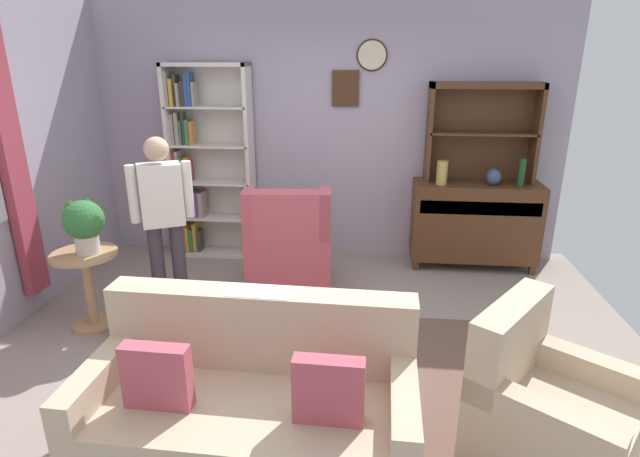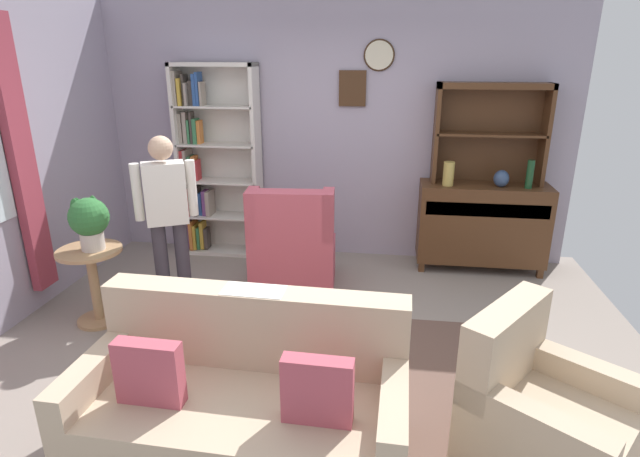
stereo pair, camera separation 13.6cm
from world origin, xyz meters
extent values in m
cube|color=gray|center=(0.00, 0.00, -0.01)|extent=(5.40, 4.60, 0.02)
cube|color=#A399AD|center=(0.00, 2.13, 1.40)|extent=(5.00, 0.06, 2.80)
cylinder|color=beige|center=(0.44, 2.08, 2.17)|extent=(0.28, 0.03, 0.28)
torus|color=#382314|center=(0.44, 2.08, 2.17)|extent=(0.31, 0.02, 0.31)
cube|color=#422816|center=(0.18, 2.08, 1.84)|extent=(0.28, 0.03, 0.36)
cube|color=#9E3847|center=(-2.44, 0.44, 1.35)|extent=(0.08, 0.24, 2.30)
cube|color=brown|center=(0.20, -0.30, 0.00)|extent=(2.87, 1.85, 0.01)
cube|color=silver|center=(-1.69, 1.93, 1.05)|extent=(0.04, 0.30, 2.10)
cube|color=silver|center=(-0.83, 1.93, 1.05)|extent=(0.04, 0.30, 2.10)
cube|color=silver|center=(-1.26, 1.93, 2.08)|extent=(0.90, 0.30, 0.04)
cube|color=silver|center=(-1.26, 1.93, 0.02)|extent=(0.90, 0.30, 0.04)
cube|color=silver|center=(-1.26, 2.07, 1.05)|extent=(0.90, 0.01, 2.10)
cube|color=silver|center=(-1.26, 1.93, 0.44)|extent=(0.86, 0.30, 0.02)
cube|color=#723F7F|center=(-1.65, 1.91, 0.21)|extent=(0.03, 0.13, 0.31)
cube|color=#CC7233|center=(-1.61, 1.91, 0.21)|extent=(0.04, 0.22, 0.32)
cube|color=gold|center=(-1.57, 1.91, 0.19)|extent=(0.03, 0.20, 0.28)
cube|color=#337247|center=(-1.54, 1.91, 0.18)|extent=(0.03, 0.16, 0.25)
cube|color=gold|center=(-1.50, 1.91, 0.21)|extent=(0.04, 0.14, 0.32)
cube|color=#3F3833|center=(-1.45, 1.91, 0.17)|extent=(0.04, 0.12, 0.24)
cube|color=silver|center=(-1.26, 1.93, 0.85)|extent=(0.86, 0.30, 0.02)
cube|color=#3F3833|center=(-1.65, 1.91, 0.62)|extent=(0.03, 0.13, 0.32)
cube|color=#B22D33|center=(-1.61, 1.91, 0.61)|extent=(0.03, 0.21, 0.31)
cube|color=#3F3833|center=(-1.58, 1.91, 0.59)|extent=(0.03, 0.13, 0.27)
cube|color=#3F3833|center=(-1.53, 1.91, 0.62)|extent=(0.04, 0.19, 0.33)
cube|color=#284C8C|center=(-1.49, 1.91, 0.58)|extent=(0.04, 0.11, 0.26)
cube|color=#723F7F|center=(-1.44, 1.91, 0.60)|extent=(0.04, 0.13, 0.28)
cube|color=gray|center=(-1.39, 1.91, 0.60)|extent=(0.04, 0.21, 0.28)
cube|color=silver|center=(-1.26, 1.93, 1.25)|extent=(0.86, 0.30, 0.02)
cube|color=#B22D33|center=(-1.65, 1.91, 1.02)|extent=(0.04, 0.18, 0.33)
cube|color=gray|center=(-1.61, 1.91, 1.03)|extent=(0.03, 0.23, 0.34)
cube|color=#337247|center=(-1.57, 1.91, 0.99)|extent=(0.02, 0.18, 0.27)
cube|color=#CC7233|center=(-1.53, 1.91, 0.99)|extent=(0.04, 0.13, 0.27)
cube|color=#B22D33|center=(-1.49, 1.91, 0.97)|extent=(0.02, 0.13, 0.22)
cube|color=silver|center=(-1.26, 1.93, 1.66)|extent=(0.86, 0.30, 0.02)
cube|color=gray|center=(-1.65, 1.91, 1.42)|extent=(0.04, 0.11, 0.32)
cube|color=gray|center=(-1.60, 1.91, 1.43)|extent=(0.04, 0.11, 0.34)
cube|color=#337247|center=(-1.56, 1.91, 1.39)|extent=(0.02, 0.11, 0.25)
cube|color=#3F3833|center=(-1.52, 1.91, 1.43)|extent=(0.02, 0.12, 0.34)
cube|color=#337247|center=(-1.48, 1.91, 1.39)|extent=(0.04, 0.14, 0.27)
cube|color=#CC7233|center=(-1.44, 1.91, 1.39)|extent=(0.04, 0.11, 0.25)
cube|color=gray|center=(-1.65, 1.91, 1.84)|extent=(0.03, 0.20, 0.35)
cube|color=gold|center=(-1.60, 1.91, 1.80)|extent=(0.04, 0.21, 0.28)
cube|color=#3F3833|center=(-1.57, 1.91, 1.82)|extent=(0.03, 0.14, 0.32)
cube|color=gray|center=(-1.53, 1.91, 1.78)|extent=(0.02, 0.22, 0.23)
cube|color=#3F3833|center=(-1.50, 1.91, 1.79)|extent=(0.04, 0.12, 0.25)
cube|color=#284C8C|center=(-1.45, 1.91, 1.83)|extent=(0.03, 0.16, 0.32)
cube|color=#284C8C|center=(-1.41, 1.91, 1.84)|extent=(0.03, 0.16, 0.34)
cube|color=gray|center=(-1.38, 1.91, 1.79)|extent=(0.02, 0.15, 0.24)
cube|color=#4C2D19|center=(1.58, 1.86, 0.51)|extent=(1.30, 0.45, 0.82)
cube|color=#4C2D19|center=(0.98, 1.69, 0.05)|extent=(0.06, 0.06, 0.10)
cube|color=#4C2D19|center=(2.18, 1.69, 0.05)|extent=(0.06, 0.06, 0.10)
cube|color=#4C2D19|center=(0.98, 2.04, 0.05)|extent=(0.06, 0.06, 0.10)
cube|color=#4C2D19|center=(2.18, 2.04, 0.05)|extent=(0.06, 0.06, 0.10)
cube|color=#3D2414|center=(1.58, 1.64, 0.71)|extent=(1.20, 0.01, 0.14)
cube|color=#4C2D19|center=(1.05, 1.94, 1.42)|extent=(0.04, 0.26, 1.00)
cube|color=#4C2D19|center=(2.11, 1.94, 1.42)|extent=(0.04, 0.26, 1.00)
cube|color=#4C2D19|center=(1.58, 1.94, 1.89)|extent=(1.10, 0.26, 0.06)
cube|color=#4C2D19|center=(1.58, 1.94, 1.42)|extent=(1.06, 0.26, 0.02)
cube|color=#4C2D19|center=(1.58, 2.06, 1.42)|extent=(1.10, 0.01, 1.00)
cylinder|color=tan|center=(1.19, 1.78, 1.04)|extent=(0.11, 0.11, 0.24)
ellipsoid|color=#33476B|center=(1.71, 1.79, 1.01)|extent=(0.15, 0.15, 0.17)
cylinder|color=#194223|center=(1.97, 1.77, 1.06)|extent=(0.07, 0.07, 0.28)
cube|color=#C6AD8E|center=(-0.16, -1.11, 0.21)|extent=(1.82, 0.90, 0.42)
cube|color=#C6AD8E|center=(-0.15, -0.78, 0.66)|extent=(1.81, 0.25, 0.48)
cube|color=#C6AD8E|center=(-0.99, -1.08, 0.30)|extent=(0.17, 0.85, 0.60)
cube|color=#C6AD8E|center=(0.67, -1.13, 0.30)|extent=(0.17, 0.85, 0.60)
cube|color=#B74C5B|center=(-0.61, -1.21, 0.60)|extent=(0.36, 0.11, 0.36)
cube|color=#B74C5B|center=(0.29, -1.24, 0.60)|extent=(0.36, 0.11, 0.36)
cube|color=white|center=(-0.15, -0.78, 0.90)|extent=(0.37, 0.19, 0.00)
cube|color=#C6AD8E|center=(1.52, -0.92, 0.20)|extent=(1.07, 1.07, 0.40)
cube|color=#C6AD8E|center=(1.28, -0.74, 0.64)|extent=(0.59, 0.71, 0.48)
cube|color=#C6AD8E|center=(1.34, -1.16, 0.28)|extent=(0.71, 0.58, 0.55)
cube|color=#C6AD8E|center=(1.71, -0.67, 0.28)|extent=(0.71, 0.58, 0.55)
cube|color=#B74C5B|center=(-0.28, 1.15, 0.21)|extent=(0.84, 0.86, 0.42)
cube|color=#B74C5B|center=(-0.26, 0.85, 0.74)|extent=(0.79, 0.26, 0.63)
cube|color=#B74C5B|center=(0.08, 0.92, 0.83)|extent=(0.12, 0.29, 0.44)
cube|color=#B74C5B|center=(-0.60, 0.87, 0.83)|extent=(0.12, 0.29, 0.44)
cylinder|color=#A87F56|center=(-1.82, 0.23, 0.65)|extent=(0.52, 0.52, 0.03)
cylinder|color=#A87F56|center=(-1.82, 0.23, 0.32)|extent=(0.08, 0.08, 0.64)
cylinder|color=#A87F56|center=(-1.82, 0.23, 0.01)|extent=(0.36, 0.36, 0.03)
cylinder|color=beige|center=(-1.78, 0.24, 0.74)|extent=(0.18, 0.18, 0.15)
sphere|color=#2D6B33|center=(-1.78, 0.24, 0.94)|extent=(0.31, 0.31, 0.31)
ellipsoid|color=#2D6B33|center=(-1.80, 0.35, 0.98)|extent=(0.09, 0.06, 0.22)
ellipsoid|color=#2D6B33|center=(-1.89, 0.28, 0.98)|extent=(0.09, 0.06, 0.22)
ellipsoid|color=#2D6B33|center=(-1.90, 0.25, 0.98)|extent=(0.09, 0.06, 0.22)
cylinder|color=#AD6B4C|center=(-1.47, 0.08, 0.06)|extent=(0.14, 0.14, 0.11)
sphere|color=#2D6B33|center=(-1.47, 0.08, 0.21)|extent=(0.24, 0.24, 0.24)
ellipsoid|color=#2D6B33|center=(-1.50, 0.00, 0.24)|extent=(0.07, 0.04, 0.17)
ellipsoid|color=#2D6B33|center=(-1.38, 0.09, 0.24)|extent=(0.07, 0.04, 0.17)
ellipsoid|color=#2D6B33|center=(-1.43, 0.00, 0.24)|extent=(0.07, 0.04, 0.17)
ellipsoid|color=#2D6B33|center=(-1.41, 0.14, 0.24)|extent=(0.07, 0.04, 0.17)
cylinder|color=#38333D|center=(-1.34, 0.51, 0.41)|extent=(0.16, 0.16, 0.82)
cylinder|color=#38333D|center=(-1.18, 0.59, 0.41)|extent=(0.16, 0.16, 0.82)
cube|color=silver|center=(-1.26, 0.55, 1.08)|extent=(0.39, 0.33, 0.52)
sphere|color=tan|center=(-1.26, 0.55, 1.46)|extent=(0.27, 0.27, 0.20)
cylinder|color=silver|center=(-1.46, 0.45, 1.11)|extent=(0.11, 0.11, 0.48)
cylinder|color=silver|center=(-1.06, 0.65, 1.11)|extent=(0.11, 0.11, 0.48)
camera|label=1|loc=(0.45, -3.34, 2.19)|focal=28.32mm
camera|label=2|loc=(0.58, -3.32, 2.19)|focal=28.32mm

